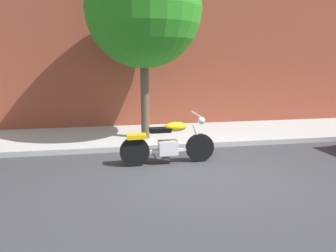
{
  "coord_description": "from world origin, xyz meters",
  "views": [
    {
      "loc": [
        -1.62,
        -6.23,
        2.41
      ],
      "look_at": [
        -0.46,
        0.54,
        0.89
      ],
      "focal_mm": 33.19,
      "sensor_mm": 36.0,
      "label": 1
    }
  ],
  "objects": [
    {
      "name": "sidewalk",
      "position": [
        0.0,
        2.93,
        0.07
      ],
      "size": [
        19.64,
        2.62,
        0.14
      ],
      "primitive_type": "cube",
      "color": "#AFAFAF",
      "rests_on": "ground"
    },
    {
      "name": "building_facade",
      "position": [
        0.0,
        4.49,
        4.04
      ],
      "size": [
        19.64,
        0.5,
        8.08
      ],
      "primitive_type": "cube",
      "color": "brown",
      "rests_on": "ground"
    },
    {
      "name": "motorcycle",
      "position": [
        -0.47,
        0.54,
        0.48
      ],
      "size": [
        2.21,
        0.7,
        1.17
      ],
      "color": "black",
      "rests_on": "ground"
    },
    {
      "name": "street_tree",
      "position": [
        -0.8,
        2.48,
        3.66
      ],
      "size": [
        3.12,
        3.12,
        5.23
      ],
      "color": "brown",
      "rests_on": "ground"
    },
    {
      "name": "ground_plane",
      "position": [
        0.0,
        0.0,
        0.0
      ],
      "size": [
        60.0,
        60.0,
        0.0
      ],
      "primitive_type": "plane",
      "color": "#38383D"
    }
  ]
}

